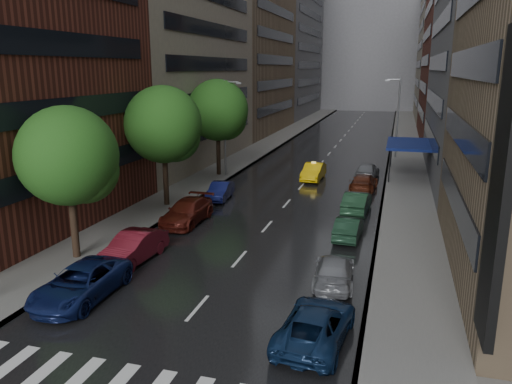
# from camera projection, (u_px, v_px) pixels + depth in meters

# --- Properties ---
(ground) EXTENTS (220.00, 220.00, 0.00)m
(ground) POSITION_uv_depth(u_px,v_px,m) (155.00, 358.00, 18.06)
(ground) COLOR gray
(ground) RESTS_ON ground
(road) EXTENTS (14.00, 140.00, 0.01)m
(road) POSITION_uv_depth(u_px,v_px,m) (333.00, 149.00, 64.71)
(road) COLOR black
(road) RESTS_ON ground
(sidewalk_left) EXTENTS (4.00, 140.00, 0.15)m
(sidewalk_left) POSITION_uv_depth(u_px,v_px,m) (266.00, 145.00, 67.09)
(sidewalk_left) COLOR gray
(sidewalk_left) RESTS_ON ground
(sidewalk_right) EXTENTS (4.00, 140.00, 0.15)m
(sidewalk_right) POSITION_uv_depth(u_px,v_px,m) (406.00, 151.00, 62.30)
(sidewalk_right) COLOR gray
(sidewalk_right) RESTS_ON ground
(buildings_left) EXTENTS (8.00, 108.00, 38.00)m
(buildings_left) POSITION_uv_depth(u_px,v_px,m) (243.00, 27.00, 73.04)
(buildings_left) COLOR maroon
(buildings_left) RESTS_ON ground
(buildings_right) EXTENTS (8.05, 109.10, 36.00)m
(buildings_right) POSITION_uv_depth(u_px,v_px,m) (463.00, 29.00, 63.34)
(buildings_right) COLOR #937A5B
(buildings_right) RESTS_ON ground
(building_far) EXTENTS (40.00, 14.00, 32.00)m
(building_far) POSITION_uv_depth(u_px,v_px,m) (371.00, 44.00, 124.30)
(building_far) COLOR slate
(building_far) RESTS_ON ground
(tree_near) EXTENTS (5.25, 5.25, 8.37)m
(tree_near) POSITION_uv_depth(u_px,v_px,m) (68.00, 156.00, 26.04)
(tree_near) COLOR #382619
(tree_near) RESTS_ON ground
(tree_mid) EXTENTS (5.67, 5.67, 9.03)m
(tree_mid) POSITION_uv_depth(u_px,v_px,m) (163.00, 125.00, 36.39)
(tree_mid) COLOR #382619
(tree_mid) RESTS_ON ground
(tree_far) EXTENTS (5.80, 5.80, 9.24)m
(tree_far) POSITION_uv_depth(u_px,v_px,m) (218.00, 110.00, 47.06)
(tree_far) COLOR #382619
(tree_far) RESTS_ON ground
(taxi) EXTENTS (1.77, 4.78, 1.56)m
(taxi) POSITION_uv_depth(u_px,v_px,m) (313.00, 172.00, 46.63)
(taxi) COLOR yellow
(taxi) RESTS_ON ground
(parked_cars_left) EXTENTS (2.62, 23.34, 1.60)m
(parked_cars_left) POSITION_uv_depth(u_px,v_px,m) (154.00, 234.00, 29.09)
(parked_cars_left) COLOR #101A4A
(parked_cars_left) RESTS_ON ground
(parked_cars_right) EXTENTS (2.82, 35.16, 1.57)m
(parked_cars_right) POSITION_uv_depth(u_px,v_px,m) (352.00, 216.00, 32.93)
(parked_cars_right) COLOR #0E2245
(parked_cars_right) RESTS_ON ground
(street_lamp_left) EXTENTS (1.74, 0.22, 9.00)m
(street_lamp_left) POSITION_uv_depth(u_px,v_px,m) (226.00, 126.00, 46.92)
(street_lamp_left) COLOR gray
(street_lamp_left) RESTS_ON sidewalk_left
(street_lamp_right) EXTENTS (1.74, 0.22, 9.00)m
(street_lamp_right) POSITION_uv_depth(u_px,v_px,m) (397.00, 116.00, 56.81)
(street_lamp_right) COLOR gray
(street_lamp_right) RESTS_ON sidewalk_right
(awning) EXTENTS (4.00, 8.00, 3.12)m
(awning) POSITION_uv_depth(u_px,v_px,m) (409.00, 144.00, 47.57)
(awning) COLOR navy
(awning) RESTS_ON sidewalk_right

